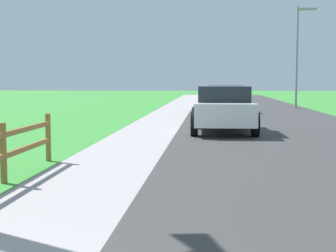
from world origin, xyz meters
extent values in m
plane|color=#398D36|center=(0.00, 25.00, 0.00)|extent=(120.00, 120.00, 0.00)
cube|color=#393939|center=(3.50, 27.00, 0.00)|extent=(7.00, 66.00, 0.01)
cube|color=#A29B9C|center=(-3.00, 27.00, 0.00)|extent=(6.00, 66.00, 0.01)
cube|color=#398D36|center=(-4.50, 27.00, 0.01)|extent=(5.00, 66.00, 0.00)
cylinder|color=olive|center=(-2.28, 7.12, 0.50)|extent=(0.11, 0.11, 1.00)
cylinder|color=olive|center=(-2.28, 9.46, 0.50)|extent=(0.11, 0.11, 1.00)
cube|color=white|center=(1.50, 15.94, 0.66)|extent=(1.91, 4.32, 0.69)
cube|color=#1E232B|center=(1.50, 15.88, 1.26)|extent=(1.65, 2.33, 0.49)
cylinder|color=black|center=(2.44, 14.63, 0.37)|extent=(0.23, 0.75, 0.74)
cylinder|color=black|center=(0.61, 14.60, 0.37)|extent=(0.23, 0.75, 0.74)
cylinder|color=black|center=(2.40, 17.29, 0.37)|extent=(0.23, 0.75, 0.74)
cylinder|color=black|center=(0.56, 17.25, 0.37)|extent=(0.23, 0.75, 0.74)
cube|color=maroon|center=(1.85, 26.64, 0.60)|extent=(2.07, 4.49, 0.63)
cube|color=#1E232B|center=(1.85, 26.74, 1.17)|extent=(1.77, 2.44, 0.52)
cylinder|color=black|center=(2.86, 25.31, 0.34)|extent=(0.24, 0.68, 0.68)
cylinder|color=black|center=(0.95, 25.24, 0.34)|extent=(0.24, 0.68, 0.68)
cylinder|color=black|center=(2.76, 28.05, 0.34)|extent=(0.24, 0.68, 0.68)
cylinder|color=black|center=(0.85, 27.98, 0.34)|extent=(0.24, 0.68, 0.68)
cylinder|color=gray|center=(6.28, 30.67, 3.04)|extent=(0.14, 0.14, 6.08)
cube|color=#999999|center=(6.83, 30.67, 5.93)|extent=(1.10, 0.20, 0.14)
camera|label=1|loc=(1.07, -0.92, 1.68)|focal=54.88mm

